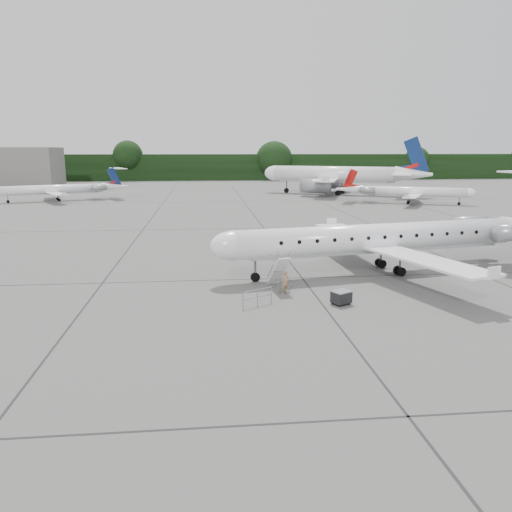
{
  "coord_description": "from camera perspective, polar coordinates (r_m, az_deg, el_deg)",
  "views": [
    {
      "loc": [
        -11.32,
        -29.36,
        9.43
      ],
      "look_at": [
        -7.91,
        3.8,
        2.3
      ],
      "focal_mm": 35.0,
      "sensor_mm": 36.0,
      "label": 1
    }
  ],
  "objects": [
    {
      "name": "treeline",
      "position": [
        159.86,
        -1.84,
        10.12
      ],
      "size": [
        260.0,
        4.0,
        8.0
      ],
      "primitive_type": "cube",
      "color": "black",
      "rests_on": "ground"
    },
    {
      "name": "bg_narrowbody",
      "position": [
        109.13,
        8.84,
        10.1
      ],
      "size": [
        40.17,
        36.06,
        11.85
      ],
      "primitive_type": null,
      "rotation": [
        0.0,
        0.0,
        -0.47
      ],
      "color": "white",
      "rests_on": "ground"
    },
    {
      "name": "main_regional_jet",
      "position": [
        39.61,
        14.0,
        3.59
      ],
      "size": [
        33.4,
        26.77,
        7.66
      ],
      "primitive_type": null,
      "rotation": [
        0.0,
        0.0,
        0.19
      ],
      "color": "white",
      "rests_on": "ground"
    },
    {
      "name": "safety_railing",
      "position": [
        30.79,
        0.16,
        -4.79
      ],
      "size": [
        1.92,
        1.21,
        1.0
      ],
      "primitive_type": null,
      "rotation": [
        0.0,
        0.0,
        0.54
      ],
      "color": "gray",
      "rests_on": "ground"
    },
    {
      "name": "bg_regional_right",
      "position": [
        93.07,
        17.62,
        7.54
      ],
      "size": [
        27.36,
        24.22,
        5.94
      ],
      "primitive_type": null,
      "rotation": [
        0.0,
        0.0,
        2.71
      ],
      "color": "white",
      "rests_on": "ground"
    },
    {
      "name": "baggage_cart",
      "position": [
        31.46,
        9.72,
        -4.66
      ],
      "size": [
        1.36,
        1.28,
        0.93
      ],
      "primitive_type": null,
      "rotation": [
        0.0,
        0.0,
        0.5
      ],
      "color": "black",
      "rests_on": "ground"
    },
    {
      "name": "ground",
      "position": [
        32.85,
        14.62,
        -5.01
      ],
      "size": [
        320.0,
        320.0,
        0.0
      ],
      "primitive_type": "plane",
      "color": "#62625F",
      "rests_on": "ground"
    },
    {
      "name": "airstair",
      "position": [
        34.27,
        2.61,
        -1.84
      ],
      "size": [
        1.28,
        2.46,
        2.4
      ],
      "primitive_type": null,
      "rotation": [
        0.0,
        0.0,
        0.19
      ],
      "color": "white",
      "rests_on": "ground"
    },
    {
      "name": "bg_regional_left",
      "position": [
        100.82,
        -22.24,
        7.53
      ],
      "size": [
        27.4,
        23.86,
        6.0
      ],
      "primitive_type": null,
      "rotation": [
        0.0,
        0.0,
        0.38
      ],
      "color": "white",
      "rests_on": "ground"
    },
    {
      "name": "passenger",
      "position": [
        33.17,
        3.36,
        -3.05
      ],
      "size": [
        0.66,
        0.53,
        1.58
      ],
      "primitive_type": "imported",
      "rotation": [
        0.0,
        0.0,
        0.29
      ],
      "color": "#947251",
      "rests_on": "ground"
    }
  ]
}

